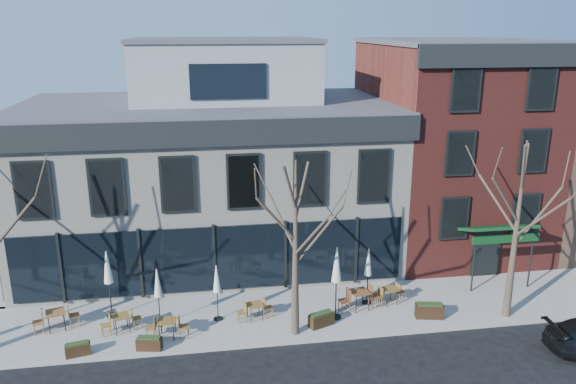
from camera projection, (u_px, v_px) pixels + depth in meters
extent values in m
plane|color=black|center=(216.00, 297.00, 25.53)|extent=(120.00, 120.00, 0.00)
cube|color=gray|center=(294.00, 313.00, 23.95)|extent=(33.50, 4.70, 0.15)
cube|color=beige|center=(210.00, 183.00, 29.12)|extent=(18.00, 10.00, 8.00)
cube|color=#47474C|center=(206.00, 105.00, 27.96)|extent=(18.30, 10.30, 0.30)
cube|color=black|center=(209.00, 133.00, 23.26)|extent=(18.30, 0.25, 1.10)
cube|color=black|center=(14.00, 119.00, 26.74)|extent=(0.25, 10.30, 1.10)
cube|color=black|center=(214.00, 259.00, 24.93)|extent=(17.20, 0.12, 3.00)
cube|color=black|center=(25.00, 237.00, 27.42)|extent=(0.12, 7.50, 3.00)
cube|color=gray|center=(225.00, 71.00, 28.62)|extent=(9.00, 6.50, 3.00)
cube|color=maroon|center=(448.00, 147.00, 30.63)|extent=(8.00, 10.00, 11.00)
cube|color=#47474C|center=(457.00, 42.00, 29.05)|extent=(8.20, 10.20, 0.25)
cube|color=black|center=(508.00, 55.00, 24.33)|extent=(8.20, 0.25, 1.00)
cube|color=#0C3515|center=(498.00, 228.00, 25.84)|extent=(3.20, 1.66, 0.67)
cube|color=black|center=(486.00, 254.00, 27.07)|extent=(1.40, 0.10, 2.50)
cylinder|color=#382B21|center=(7.00, 233.00, 20.23)|extent=(2.23, 0.50, 2.48)
cone|color=#382B21|center=(295.00, 251.00, 21.23)|extent=(0.34, 0.34, 7.04)
cylinder|color=#382B21|center=(319.00, 235.00, 21.39)|extent=(2.00, 0.46, 2.21)
cylinder|color=#382B21|center=(282.00, 221.00, 21.73)|extent=(0.93, 1.84, 1.91)
cylinder|color=#382B21|center=(277.00, 220.00, 20.47)|extent=(1.61, 0.68, 1.97)
cylinder|color=#382B21|center=(310.00, 237.00, 20.25)|extent=(0.93, 1.83, 2.03)
cone|color=#382B21|center=(516.00, 232.00, 22.52)|extent=(0.34, 0.34, 7.48)
cylinder|color=#382B21|center=(538.00, 217.00, 22.68)|extent=(2.12, 0.48, 2.35)
cylinder|color=#382B21|center=(497.00, 203.00, 23.04)|extent=(0.98, 1.94, 2.03)
cylinder|color=#382B21|center=(505.00, 200.00, 21.71)|extent=(1.71, 0.71, 2.09)
cylinder|color=#382B21|center=(542.00, 218.00, 21.47)|extent=(0.98, 1.94, 2.16)
cube|color=brown|center=(55.00, 312.00, 22.30)|extent=(0.89, 0.89, 0.04)
cylinder|color=black|center=(49.00, 326.00, 22.04)|extent=(0.04, 0.04, 0.74)
cylinder|color=black|center=(65.00, 323.00, 22.28)|extent=(0.04, 0.04, 0.74)
cylinder|color=black|center=(48.00, 319.00, 22.54)|extent=(0.04, 0.04, 0.74)
cylinder|color=black|center=(64.00, 316.00, 22.78)|extent=(0.04, 0.04, 0.74)
cube|color=brown|center=(121.00, 316.00, 22.18)|extent=(0.81, 0.81, 0.04)
cylinder|color=black|center=(116.00, 328.00, 21.94)|extent=(0.04, 0.04, 0.66)
cylinder|color=black|center=(130.00, 325.00, 22.17)|extent=(0.04, 0.04, 0.66)
cylinder|color=black|center=(114.00, 322.00, 22.39)|extent=(0.04, 0.04, 0.66)
cylinder|color=black|center=(127.00, 319.00, 22.61)|extent=(0.04, 0.04, 0.66)
cube|color=brown|center=(167.00, 321.00, 21.72)|extent=(0.74, 0.74, 0.04)
cylinder|color=black|center=(159.00, 333.00, 21.55)|extent=(0.04, 0.04, 0.70)
cylinder|color=black|center=(174.00, 333.00, 21.58)|extent=(0.04, 0.04, 0.70)
cylinder|color=black|center=(161.00, 326.00, 22.07)|extent=(0.04, 0.04, 0.70)
cylinder|color=black|center=(175.00, 325.00, 22.11)|extent=(0.04, 0.04, 0.70)
cube|color=brown|center=(255.00, 305.00, 23.13)|extent=(0.74, 0.74, 0.04)
cylinder|color=black|center=(251.00, 316.00, 22.91)|extent=(0.04, 0.04, 0.64)
cylinder|color=black|center=(263.00, 313.00, 23.08)|extent=(0.04, 0.04, 0.64)
cylinder|color=black|center=(247.00, 310.00, 23.36)|extent=(0.04, 0.04, 0.64)
cylinder|color=black|center=(259.00, 308.00, 23.53)|extent=(0.04, 0.04, 0.64)
cube|color=brown|center=(360.00, 292.00, 23.91)|extent=(0.90, 0.90, 0.04)
cylinder|color=black|center=(356.00, 305.00, 23.65)|extent=(0.04, 0.04, 0.79)
cylinder|color=black|center=(369.00, 302.00, 23.85)|extent=(0.04, 0.04, 0.79)
cylinder|color=black|center=(350.00, 298.00, 24.21)|extent=(0.04, 0.04, 0.79)
cylinder|color=black|center=(363.00, 296.00, 24.41)|extent=(0.04, 0.04, 0.79)
cube|color=brown|center=(389.00, 289.00, 24.41)|extent=(0.80, 0.80, 0.04)
cylinder|color=black|center=(387.00, 300.00, 24.18)|extent=(0.04, 0.04, 0.68)
cylinder|color=black|center=(397.00, 298.00, 24.38)|extent=(0.04, 0.04, 0.68)
cylinder|color=black|center=(381.00, 295.00, 24.64)|extent=(0.04, 0.04, 0.68)
cylinder|color=black|center=(391.00, 293.00, 24.84)|extent=(0.04, 0.04, 0.68)
cylinder|color=black|center=(112.00, 315.00, 23.51)|extent=(0.47, 0.47, 0.06)
cylinder|color=black|center=(110.00, 291.00, 23.18)|extent=(0.05, 0.05, 2.35)
cone|color=silver|center=(107.00, 267.00, 22.88)|extent=(0.38, 0.38, 1.39)
cylinder|color=black|center=(160.00, 324.00, 22.83)|extent=(0.40, 0.40, 0.05)
cylinder|color=black|center=(159.00, 303.00, 22.56)|extent=(0.04, 0.04, 1.98)
cone|color=silver|center=(157.00, 283.00, 22.30)|extent=(0.32, 0.32, 1.17)
cylinder|color=black|center=(218.00, 319.00, 23.26)|extent=(0.39, 0.39, 0.05)
cylinder|color=black|center=(217.00, 298.00, 22.99)|extent=(0.04, 0.04, 1.94)
cone|color=silver|center=(217.00, 279.00, 22.74)|extent=(0.32, 0.32, 1.15)
cylinder|color=black|center=(335.00, 317.00, 23.39)|extent=(0.50, 0.50, 0.07)
cylinder|color=black|center=(336.00, 290.00, 23.04)|extent=(0.06, 0.06, 2.52)
cone|color=silver|center=(337.00, 265.00, 22.71)|extent=(0.41, 0.41, 1.49)
cylinder|color=black|center=(367.00, 302.00, 24.62)|extent=(0.41, 0.41, 0.06)
cylinder|color=black|center=(367.00, 282.00, 24.34)|extent=(0.05, 0.05, 2.05)
cone|color=#B9BFB1|center=(368.00, 262.00, 24.07)|extent=(0.34, 0.34, 1.21)
cube|color=#332111|center=(78.00, 350.00, 20.68)|extent=(0.95, 0.55, 0.45)
cube|color=#1E3314|center=(77.00, 344.00, 20.62)|extent=(0.85, 0.46, 0.07)
cube|color=black|center=(149.00, 344.00, 21.05)|extent=(0.99, 0.55, 0.47)
cube|color=#1E3314|center=(149.00, 338.00, 20.98)|extent=(0.88, 0.46, 0.07)
cube|color=black|center=(321.00, 320.00, 22.71)|extent=(1.12, 0.78, 0.52)
cube|color=#1E3314|center=(321.00, 313.00, 22.63)|extent=(0.99, 0.67, 0.08)
cube|color=black|center=(429.00, 311.00, 23.34)|extent=(1.21, 0.67, 0.57)
cube|color=#1E3314|center=(430.00, 304.00, 23.26)|extent=(1.08, 0.56, 0.09)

